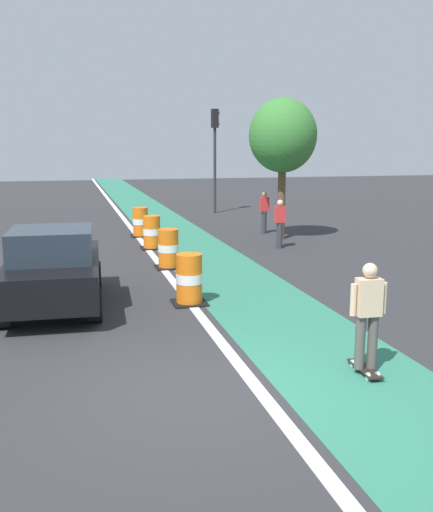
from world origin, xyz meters
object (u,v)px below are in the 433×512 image
at_px(parked_sedan_nearest, 54,269).
at_px(pedestrian_crossing, 264,211).
at_px(skateboarder_on_lane, 368,315).
at_px(traffic_barrel_back, 152,233).
at_px(street_tree_sidewalk, 283,136).
at_px(traffic_barrel_far, 140,222).
at_px(pedestrian_waiting, 280,222).
at_px(traffic_barrel_mid, 168,249).
at_px(traffic_light_corner, 215,142).
at_px(traffic_barrel_front, 189,280).

bearing_deg(parked_sedan_nearest, pedestrian_crossing, 48.36).
bearing_deg(skateboarder_on_lane, traffic_barrel_back, 98.02).
xyz_separation_m(traffic_barrel_back, street_tree_sidewalk, (4.82, 0.78, 3.14)).
xyz_separation_m(traffic_barrel_back, traffic_barrel_far, (-0.04, 2.65, 0.00)).
bearing_deg(traffic_barrel_back, traffic_barrel_far, 90.92).
relative_size(skateboarder_on_lane, parked_sedan_nearest, 0.40).
bearing_deg(pedestrian_waiting, street_tree_sidewalk, 67.81).
bearing_deg(pedestrian_crossing, street_tree_sidewalk, -83.87).
distance_m(traffic_barrel_far, pedestrian_crossing, 4.75).
distance_m(traffic_barrel_mid, traffic_light_corner, 13.57).
distance_m(pedestrian_waiting, street_tree_sidewalk, 3.40).
distance_m(parked_sedan_nearest, traffic_light_corner, 17.63).
height_order(skateboarder_on_lane, parked_sedan_nearest, parked_sedan_nearest).
relative_size(traffic_barrel_front, pedestrian_waiting, 0.68).
height_order(parked_sedan_nearest, traffic_barrel_back, parked_sedan_nearest).
xyz_separation_m(traffic_barrel_mid, pedestrian_crossing, (4.66, 5.32, 0.33)).
height_order(skateboarder_on_lane, pedestrian_crossing, skateboarder_on_lane).
bearing_deg(traffic_barrel_far, traffic_light_corner, 55.44).
distance_m(parked_sedan_nearest, pedestrian_crossing, 11.51).
height_order(traffic_barrel_far, traffic_light_corner, traffic_light_corner).
height_order(parked_sedan_nearest, traffic_barrel_front, parked_sedan_nearest).
height_order(traffic_barrel_front, pedestrian_waiting, pedestrian_waiting).
xyz_separation_m(traffic_barrel_far, traffic_light_corner, (4.59, 6.66, 2.97)).
bearing_deg(traffic_barrel_mid, skateboarder_on_lane, -79.04).
relative_size(parked_sedan_nearest, street_tree_sidewalk, 0.84).
height_order(pedestrian_crossing, pedestrian_waiting, same).
bearing_deg(traffic_barrel_mid, street_tree_sidewalk, 39.06).
bearing_deg(street_tree_sidewalk, parked_sedan_nearest, -137.34).
xyz_separation_m(skateboarder_on_lane, traffic_barrel_far, (-1.63, 13.90, -0.38)).
bearing_deg(street_tree_sidewalk, pedestrian_waiting, -112.19).
xyz_separation_m(pedestrian_waiting, street_tree_sidewalk, (0.72, 1.78, 2.80)).
height_order(traffic_barrel_mid, pedestrian_crossing, pedestrian_crossing).
relative_size(traffic_barrel_back, street_tree_sidewalk, 0.22).
bearing_deg(skateboarder_on_lane, traffic_barrel_far, 96.68).
distance_m(traffic_barrel_mid, pedestrian_crossing, 7.08).
xyz_separation_m(skateboarder_on_lane, pedestrian_crossing, (3.09, 13.44, -0.05)).
height_order(traffic_barrel_far, pedestrian_waiting, pedestrian_waiting).
relative_size(traffic_barrel_front, pedestrian_crossing, 0.68).
xyz_separation_m(traffic_light_corner, street_tree_sidewalk, (0.28, -8.53, 0.17)).
bearing_deg(skateboarder_on_lane, pedestrian_waiting, 76.22).
xyz_separation_m(traffic_barrel_mid, traffic_barrel_far, (-0.05, 5.78, 0.00)).
distance_m(traffic_barrel_far, pedestrian_waiting, 5.53).
xyz_separation_m(parked_sedan_nearest, traffic_barrel_front, (2.80, -0.43, -0.30)).
distance_m(traffic_barrel_front, traffic_barrel_back, 6.85).
xyz_separation_m(parked_sedan_nearest, pedestrian_crossing, (7.65, 8.60, 0.03)).
bearing_deg(traffic_light_corner, pedestrian_waiting, -92.49).
bearing_deg(pedestrian_waiting, pedestrian_crossing, 79.82).
height_order(traffic_barrel_front, street_tree_sidewalk, street_tree_sidewalk).
bearing_deg(traffic_barrel_front, traffic_barrel_back, 88.48).
bearing_deg(parked_sedan_nearest, pedestrian_waiting, 37.41).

